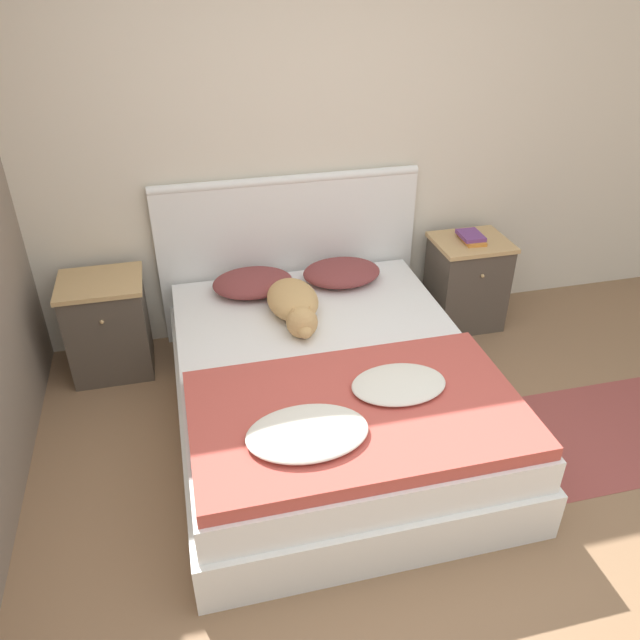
{
  "coord_description": "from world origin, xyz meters",
  "views": [
    {
      "loc": [
        -0.77,
        -1.6,
        2.35
      ],
      "look_at": [
        -0.08,
        1.21,
        0.55
      ],
      "focal_mm": 35.0,
      "sensor_mm": 36.0,
      "label": 1
    }
  ],
  "objects": [
    {
      "name": "ground_plane",
      "position": [
        0.0,
        0.0,
        0.0
      ],
      "size": [
        16.0,
        16.0,
        0.0
      ],
      "primitive_type": "plane",
      "color": "#896647"
    },
    {
      "name": "wall_back",
      "position": [
        0.0,
        2.13,
        1.27
      ],
      "size": [
        9.0,
        0.06,
        2.55
      ],
      "color": "beige",
      "rests_on": "ground_plane"
    },
    {
      "name": "bed",
      "position": [
        -0.08,
        1.01,
        0.22
      ],
      "size": [
        1.62,
        2.06,
        0.45
      ],
      "color": "white",
      "rests_on": "ground_plane"
    },
    {
      "name": "headboard",
      "position": [
        -0.08,
        2.06,
        0.56
      ],
      "size": [
        1.7,
        0.06,
        1.09
      ],
      "color": "white",
      "rests_on": "ground_plane"
    },
    {
      "name": "nightstand_left",
      "position": [
        -1.26,
        1.82,
        0.32
      ],
      "size": [
        0.49,
        0.42,
        0.63
      ],
      "color": "#4C4238",
      "rests_on": "ground_plane"
    },
    {
      "name": "nightstand_right",
      "position": [
        1.1,
        1.82,
        0.32
      ],
      "size": [
        0.49,
        0.42,
        0.63
      ],
      "color": "#4C4238",
      "rests_on": "ground_plane"
    },
    {
      "name": "pillow_left",
      "position": [
        -0.36,
        1.8,
        0.51
      ],
      "size": [
        0.5,
        0.37,
        0.12
      ],
      "color": "brown",
      "rests_on": "bed"
    },
    {
      "name": "pillow_right",
      "position": [
        0.21,
        1.8,
        0.51
      ],
      "size": [
        0.5,
        0.37,
        0.12
      ],
      "color": "brown",
      "rests_on": "bed"
    },
    {
      "name": "quilt",
      "position": [
        -0.09,
        0.48,
        0.49
      ],
      "size": [
        1.52,
        0.92,
        0.13
      ],
      "color": "#BC4C42",
      "rests_on": "bed"
    },
    {
      "name": "dog",
      "position": [
        -0.17,
        1.44,
        0.53
      ],
      "size": [
        0.29,
        0.67,
        0.18
      ],
      "color": "tan",
      "rests_on": "bed"
    },
    {
      "name": "book_stack",
      "position": [
        1.1,
        1.83,
        0.65
      ],
      "size": [
        0.15,
        0.23,
        0.05
      ],
      "color": "orange",
      "rests_on": "nightstand_right"
    },
    {
      "name": "rug",
      "position": [
        1.4,
        0.54,
        0.0
      ],
      "size": [
        1.02,
        0.79,
        0.0
      ],
      "color": "#93423D",
      "rests_on": "ground_plane"
    }
  ]
}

